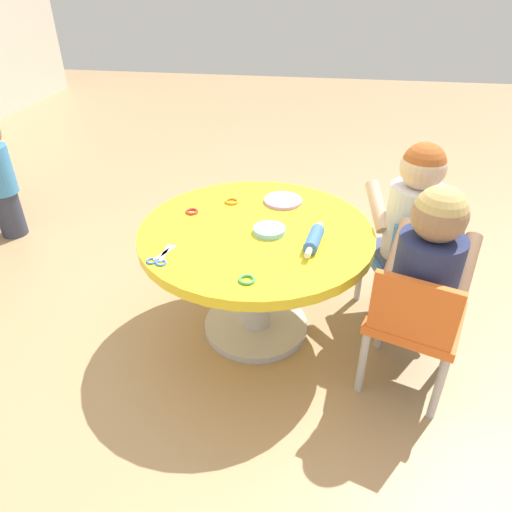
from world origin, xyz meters
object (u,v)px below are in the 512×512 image
object	(u,v)px
child_chair_right	(409,261)
rolling_pin	(314,239)
seated_child_left	(429,260)
seated_child_right	(415,207)
craft_table	(256,255)
craft_scissors	(160,258)
child_chair_left	(414,321)

from	to	relation	value
child_chair_right	rolling_pin	world-z (taller)	same
seated_child_left	child_chair_right	size ratio (longest dim) A/B	0.95
child_chair_right	seated_child_right	xyz separation A→B (m)	(0.04, 0.01, 0.23)
seated_child_right	rolling_pin	world-z (taller)	seated_child_right
craft_table	craft_scissors	world-z (taller)	craft_scissors
child_chair_right	seated_child_right	world-z (taller)	seated_child_right
child_chair_right	seated_child_right	bearing A→B (deg)	17.02
craft_table	rolling_pin	xyz separation A→B (m)	(-0.09, -0.22, 0.14)
seated_child_left	seated_child_right	distance (m)	0.39
rolling_pin	child_chair_left	bearing A→B (deg)	-112.70
child_chair_left	seated_child_left	size ratio (longest dim) A/B	1.05
craft_table	rolling_pin	bearing A→B (deg)	-111.32
craft_table	seated_child_right	size ratio (longest dim) A/B	1.75
child_chair_left	seated_child_right	bearing A→B (deg)	-2.22
child_chair_left	seated_child_right	distance (m)	0.48
craft_table	craft_scissors	size ratio (longest dim) A/B	6.38
rolling_pin	seated_child_right	bearing A→B (deg)	-53.92
seated_child_left	craft_scissors	size ratio (longest dim) A/B	3.65
craft_table	seated_child_right	xyz separation A→B (m)	(0.19, -0.60, 0.16)
seated_child_left	rolling_pin	size ratio (longest dim) A/B	2.21
child_chair_left	child_chair_right	size ratio (longest dim) A/B	1.00
child_chair_right	craft_scissors	xyz separation A→B (m)	(-0.40, 0.90, 0.18)
craft_table	seated_child_left	distance (m)	0.65
child_chair_left	craft_scissors	world-z (taller)	child_chair_left
craft_table	child_chair_right	distance (m)	0.63
child_chair_left	seated_child_right	size ratio (longest dim) A/B	1.05
child_chair_right	craft_scissors	distance (m)	1.00
seated_child_right	rolling_pin	size ratio (longest dim) A/B	2.21
craft_table	child_chair_right	size ratio (longest dim) A/B	1.66
seated_child_right	seated_child_left	bearing A→B (deg)	179.49
seated_child_left	craft_scissors	distance (m)	0.89
seated_child_left	child_chair_right	xyz separation A→B (m)	(0.35, -0.02, -0.23)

